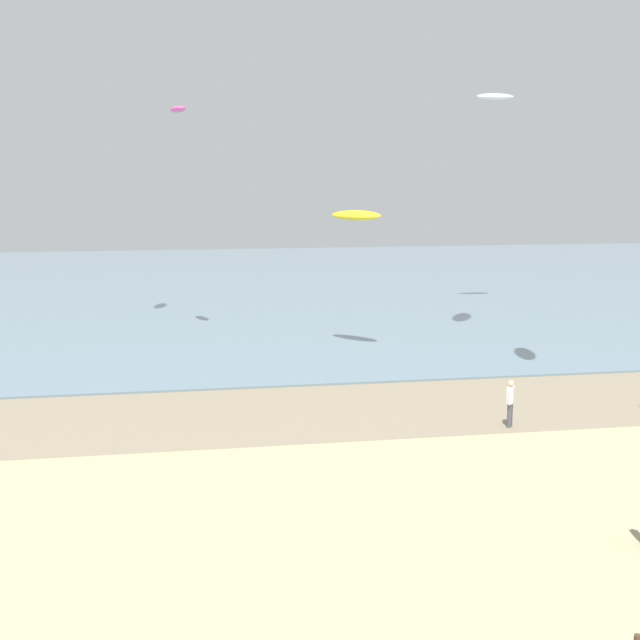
% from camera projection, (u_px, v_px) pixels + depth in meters
% --- Properties ---
extents(wet_sand_strip, '(120.00, 8.00, 0.01)m').
position_uv_depth(wet_sand_strip, '(215.00, 416.00, 32.70)').
color(wet_sand_strip, gray).
rests_on(wet_sand_strip, ground).
extents(sea, '(160.00, 70.00, 0.10)m').
position_uv_depth(sea, '(187.00, 286.00, 70.56)').
color(sea, slate).
rests_on(sea, ground).
extents(person_far_down_beach, '(0.38, 0.50, 1.71)m').
position_uv_depth(person_far_down_beach, '(510.00, 402.00, 31.21)').
color(person_far_down_beach, '#4C4C56').
rests_on(person_far_down_beach, ground).
extents(kite_aloft_0, '(1.10, 2.08, 0.33)m').
position_uv_depth(kite_aloft_0, '(178.00, 109.00, 46.44)').
color(kite_aloft_0, '#E54C99').
extents(kite_aloft_3, '(2.73, 3.02, 0.66)m').
position_uv_depth(kite_aloft_3, '(356.00, 216.00, 43.39)').
color(kite_aloft_3, yellow).
extents(kite_aloft_6, '(2.53, 0.92, 0.52)m').
position_uv_depth(kite_aloft_6, '(495.00, 97.00, 56.88)').
color(kite_aloft_6, white).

